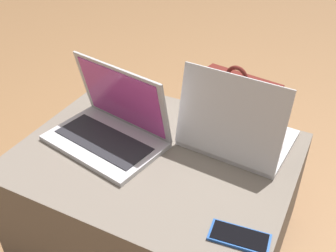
{
  "coord_description": "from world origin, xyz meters",
  "views": [
    {
      "loc": [
        0.46,
        -0.83,
        1.18
      ],
      "look_at": [
        0.02,
        0.05,
        0.49
      ],
      "focal_mm": 42.0,
      "sensor_mm": 36.0,
      "label": 1
    }
  ],
  "objects_px": {
    "laptop_near": "(111,126)",
    "laptop_far": "(236,131)",
    "cell_phone": "(239,237)",
    "backpack": "(232,131)"
  },
  "relations": [
    {
      "from": "laptop_near",
      "to": "laptop_far",
      "type": "distance_m",
      "value": 0.4
    },
    {
      "from": "laptop_near",
      "to": "laptop_far",
      "type": "height_order",
      "value": "laptop_far"
    },
    {
      "from": "laptop_near",
      "to": "cell_phone",
      "type": "height_order",
      "value": "laptop_near"
    },
    {
      "from": "laptop_far",
      "to": "backpack",
      "type": "xyz_separation_m",
      "value": [
        -0.1,
        0.33,
        -0.25
      ]
    },
    {
      "from": "cell_phone",
      "to": "backpack",
      "type": "distance_m",
      "value": 0.74
    },
    {
      "from": "laptop_near",
      "to": "backpack",
      "type": "xyz_separation_m",
      "value": [
        0.27,
        0.48,
        -0.24
      ]
    },
    {
      "from": "laptop_far",
      "to": "cell_phone",
      "type": "distance_m",
      "value": 0.38
    },
    {
      "from": "laptop_near",
      "to": "laptop_far",
      "type": "relative_size",
      "value": 1.16
    },
    {
      "from": "laptop_near",
      "to": "cell_phone",
      "type": "relative_size",
      "value": 2.61
    },
    {
      "from": "cell_phone",
      "to": "backpack",
      "type": "bearing_deg",
      "value": -167.09
    }
  ]
}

